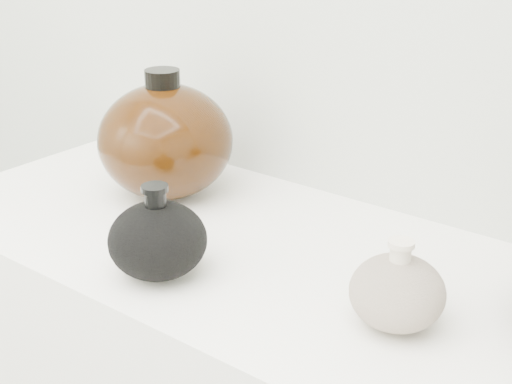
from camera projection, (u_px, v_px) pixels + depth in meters
The scene contains 3 objects.
black_gourd_vase at pixel (158, 239), 0.98m from camera, with size 0.14×0.14×0.14m.
cream_gourd_vase at pixel (397, 292), 0.87m from camera, with size 0.13×0.13×0.12m.
left_round_pot at pixel (166, 140), 1.23m from camera, with size 0.27×0.27×0.23m.
Camera 1 is at (0.57, 0.19, 1.40)m, focal length 50.00 mm.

